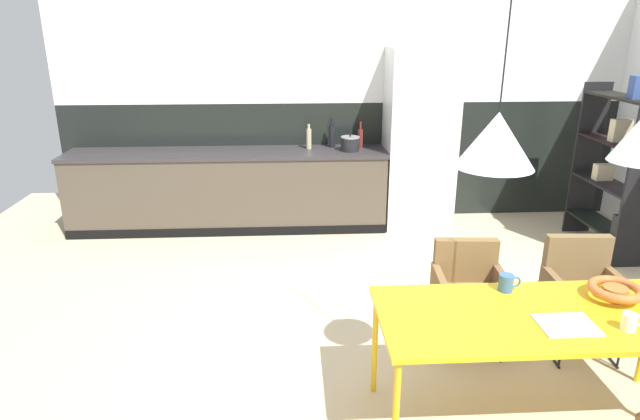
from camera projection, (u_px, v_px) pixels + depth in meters
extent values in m
plane|color=#C4B18C|center=(396.00, 369.00, 3.68)|extent=(8.59, 8.59, 0.00)
cube|color=black|center=(348.00, 160.00, 6.47)|extent=(6.60, 0.12, 1.37)
cube|color=white|center=(351.00, 40.00, 6.02)|extent=(6.60, 0.12, 1.37)
cube|color=#4A4035|center=(229.00, 192.00, 6.14)|extent=(3.51, 0.60, 0.85)
cube|color=#312D30|center=(227.00, 153.00, 5.99)|extent=(3.54, 0.63, 0.04)
cube|color=black|center=(228.00, 232.00, 5.97)|extent=(3.51, 0.01, 0.10)
cube|color=silver|center=(419.00, 140.00, 6.07)|extent=(0.75, 0.60, 1.99)
cube|color=gold|center=(545.00, 316.00, 2.96)|extent=(1.83, 0.76, 0.03)
cylinder|color=gold|center=(375.00, 343.00, 3.36)|extent=(0.04, 0.04, 0.69)
cylinder|color=gold|center=(395.00, 419.00, 2.71)|extent=(0.04, 0.04, 0.69)
cube|color=brown|center=(470.00, 296.00, 3.82)|extent=(0.51, 0.49, 0.06)
cube|color=brown|center=(465.00, 260.00, 3.95)|extent=(0.46, 0.11, 0.32)
cube|color=brown|center=(502.00, 284.00, 3.78)|extent=(0.08, 0.42, 0.14)
cube|color=brown|center=(439.00, 283.00, 3.79)|extent=(0.08, 0.42, 0.14)
cylinder|color=black|center=(503.00, 338.00, 3.71)|extent=(0.02, 0.02, 0.38)
cylinder|color=black|center=(444.00, 337.00, 3.71)|extent=(0.02, 0.02, 0.38)
cylinder|color=black|center=(488.00, 310.00, 4.07)|extent=(0.02, 0.02, 0.38)
cylinder|color=black|center=(434.00, 310.00, 4.07)|extent=(0.02, 0.02, 0.38)
cylinder|color=black|center=(492.00, 345.00, 3.94)|extent=(0.05, 0.41, 0.02)
cylinder|color=black|center=(437.00, 345.00, 3.95)|extent=(0.05, 0.41, 0.02)
cube|color=brown|center=(584.00, 299.00, 3.74)|extent=(0.51, 0.49, 0.06)
cube|color=brown|center=(576.00, 259.00, 3.86)|extent=(0.46, 0.11, 0.36)
cube|color=brown|center=(619.00, 286.00, 3.71)|extent=(0.08, 0.42, 0.14)
cube|color=brown|center=(555.00, 286.00, 3.71)|extent=(0.08, 0.42, 0.14)
cylinder|color=black|center=(622.00, 343.00, 3.64)|extent=(0.02, 0.02, 0.39)
cylinder|color=black|center=(562.00, 343.00, 3.64)|extent=(0.02, 0.02, 0.39)
cylinder|color=black|center=(595.00, 314.00, 4.00)|extent=(0.02, 0.02, 0.39)
cylinder|color=black|center=(541.00, 314.00, 4.00)|extent=(0.02, 0.02, 0.39)
cylinder|color=black|center=(603.00, 351.00, 3.88)|extent=(0.04, 0.41, 0.02)
cylinder|color=black|center=(547.00, 351.00, 3.88)|extent=(0.04, 0.41, 0.02)
cylinder|color=#B2662D|center=(615.00, 293.00, 3.10)|extent=(0.14, 0.14, 0.07)
torus|color=#B6622E|center=(616.00, 289.00, 3.10)|extent=(0.30, 0.30, 0.05)
cube|color=white|center=(553.00, 325.00, 2.83)|extent=(0.15, 0.23, 0.01)
cube|color=white|center=(580.00, 325.00, 2.84)|extent=(0.15, 0.23, 0.01)
cube|color=beige|center=(567.00, 324.00, 2.83)|extent=(0.01, 0.23, 0.00)
cylinder|color=#335B93|center=(506.00, 283.00, 3.20)|extent=(0.09, 0.09, 0.10)
torus|color=#335B93|center=(515.00, 282.00, 3.20)|extent=(0.07, 0.01, 0.07)
cylinder|color=white|center=(629.00, 322.00, 2.79)|extent=(0.07, 0.07, 0.09)
torus|color=white|center=(639.00, 321.00, 2.79)|extent=(0.06, 0.01, 0.06)
cylinder|color=black|center=(350.00, 144.00, 6.00)|extent=(0.21, 0.21, 0.15)
cylinder|color=gray|center=(350.00, 137.00, 5.97)|extent=(0.21, 0.21, 0.01)
sphere|color=black|center=(350.00, 136.00, 5.96)|extent=(0.02, 0.02, 0.02)
cylinder|color=maroon|center=(360.00, 138.00, 6.16)|extent=(0.06, 0.06, 0.20)
cylinder|color=maroon|center=(361.00, 126.00, 6.12)|extent=(0.02, 0.02, 0.09)
cylinder|color=tan|center=(309.00, 139.00, 6.09)|extent=(0.06, 0.06, 0.22)
cylinder|color=tan|center=(309.00, 127.00, 6.04)|extent=(0.03, 0.03, 0.05)
cylinder|color=black|center=(332.00, 136.00, 6.16)|extent=(0.07, 0.07, 0.25)
cylinder|color=black|center=(332.00, 122.00, 6.11)|extent=(0.03, 0.03, 0.08)
cube|color=black|center=(587.00, 160.00, 5.88)|extent=(0.30, 0.03, 1.66)
cube|color=black|center=(602.00, 225.00, 5.62)|extent=(0.30, 0.94, 0.02)
cube|color=#262628|center=(623.00, 226.00, 5.26)|extent=(0.18, 0.10, 0.21)
cube|color=black|center=(609.00, 185.00, 5.48)|extent=(0.30, 0.94, 0.02)
cube|color=beige|center=(603.00, 172.00, 5.58)|extent=(0.18, 0.10, 0.16)
cube|color=black|center=(617.00, 142.00, 5.33)|extent=(0.30, 0.94, 0.02)
cube|color=beige|center=(620.00, 131.00, 5.27)|extent=(0.18, 0.10, 0.22)
cube|color=black|center=(625.00, 97.00, 5.19)|extent=(0.30, 0.94, 0.02)
cylinder|color=black|center=(510.00, 17.00, 2.47)|extent=(0.01, 0.01, 0.87)
cone|color=silver|center=(496.00, 140.00, 2.65)|extent=(0.39, 0.39, 0.28)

